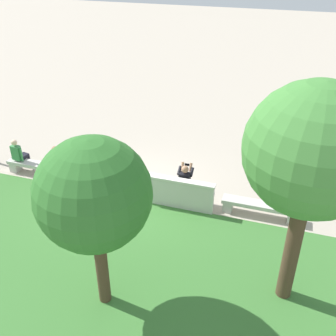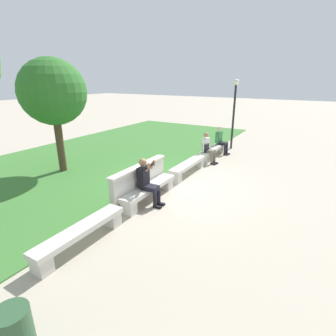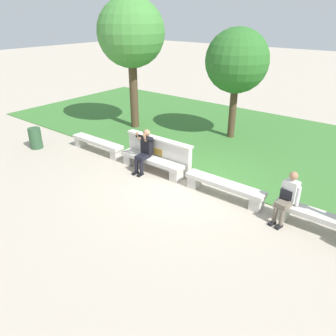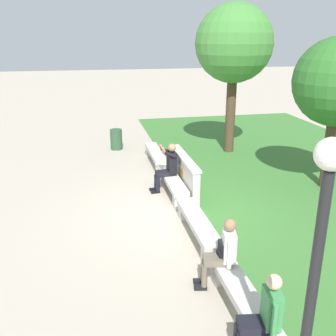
# 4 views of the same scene
# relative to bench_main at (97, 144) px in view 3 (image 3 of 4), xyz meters

# --- Properties ---
(ground_plane) EXTENTS (80.00, 80.00, 0.00)m
(ground_plane) POSITION_rel_bench_main_xyz_m (3.80, 0.00, -0.31)
(ground_plane) COLOR #B2A593
(grass_strip) EXTENTS (21.84, 8.00, 0.03)m
(grass_strip) POSITION_rel_bench_main_xyz_m (3.80, 4.38, -0.29)
(grass_strip) COLOR #3D7533
(grass_strip) RESTS_ON ground
(bench_main) EXTENTS (2.25, 0.40, 0.45)m
(bench_main) POSITION_rel_bench_main_xyz_m (0.00, 0.00, 0.00)
(bench_main) COLOR beige
(bench_main) RESTS_ON ground
(bench_near) EXTENTS (2.25, 0.40, 0.45)m
(bench_near) POSITION_rel_bench_main_xyz_m (2.53, 0.00, 0.00)
(bench_near) COLOR beige
(bench_near) RESTS_ON ground
(bench_mid) EXTENTS (2.25, 0.40, 0.45)m
(bench_mid) POSITION_rel_bench_main_xyz_m (5.06, 0.00, 0.00)
(bench_mid) COLOR beige
(bench_mid) RESTS_ON ground
(bench_far) EXTENTS (2.25, 0.40, 0.45)m
(bench_far) POSITION_rel_bench_main_xyz_m (7.59, 0.00, 0.00)
(bench_far) COLOR beige
(bench_far) RESTS_ON ground
(backrest_wall_with_plaque) EXTENTS (2.44, 0.24, 1.01)m
(backrest_wall_with_plaque) POSITION_rel_bench_main_xyz_m (2.53, 0.34, 0.21)
(backrest_wall_with_plaque) COLOR beige
(backrest_wall_with_plaque) RESTS_ON ground
(person_photographer) EXTENTS (0.49, 0.74, 1.32)m
(person_photographer) POSITION_rel_bench_main_xyz_m (2.32, -0.08, 0.43)
(person_photographer) COLOR black
(person_photographer) RESTS_ON ground
(person_distant) EXTENTS (0.48, 0.71, 1.26)m
(person_distant) POSITION_rel_bench_main_xyz_m (6.74, -0.06, 0.36)
(person_distant) COLOR black
(person_distant) RESTS_ON ground
(backpack) EXTENTS (0.28, 0.24, 0.43)m
(backpack) POSITION_rel_bench_main_xyz_m (6.69, 0.01, 0.32)
(backpack) COLOR black
(backpack) RESTS_ON bench_far
(tree_behind_wall) EXTENTS (2.30, 2.30, 4.06)m
(tree_behind_wall) POSITION_rel_bench_main_xyz_m (2.97, 4.27, 2.58)
(tree_behind_wall) COLOR #4C3826
(tree_behind_wall) RESTS_ON ground
(tree_left_background) EXTENTS (2.62, 2.62, 5.09)m
(tree_left_background) POSITION_rel_bench_main_xyz_m (-0.88, 2.85, 3.43)
(tree_left_background) COLOR #4C3826
(tree_left_background) RESTS_ON ground
(trash_bin) EXTENTS (0.44, 0.44, 0.75)m
(trash_bin) POSITION_rel_bench_main_xyz_m (-2.06, -1.12, 0.07)
(trash_bin) COLOR #2D5133
(trash_bin) RESTS_ON ground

